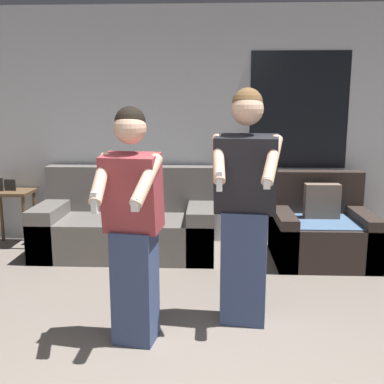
{
  "coord_description": "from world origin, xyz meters",
  "views": [
    {
      "loc": [
        0.15,
        -1.87,
        1.6
      ],
      "look_at": [
        0.02,
        1.15,
        1.02
      ],
      "focal_mm": 42.0,
      "sensor_mm": 36.0,
      "label": 1
    }
  ],
  "objects_px": {
    "couch": "(127,225)",
    "armchair": "(321,231)",
    "person_left": "(133,226)",
    "side_table": "(11,200)",
    "person_right": "(245,208)"
  },
  "relations": [
    {
      "from": "armchair",
      "to": "side_table",
      "type": "relative_size",
      "value": 1.25
    },
    {
      "from": "couch",
      "to": "armchair",
      "type": "xyz_separation_m",
      "value": [
        2.08,
        -0.13,
        -0.01
      ]
    },
    {
      "from": "side_table",
      "to": "armchair",
      "type": "bearing_deg",
      "value": -5.53
    },
    {
      "from": "couch",
      "to": "person_left",
      "type": "relative_size",
      "value": 1.19
    },
    {
      "from": "couch",
      "to": "person_left",
      "type": "height_order",
      "value": "person_left"
    },
    {
      "from": "armchair",
      "to": "person_left",
      "type": "height_order",
      "value": "person_left"
    },
    {
      "from": "person_right",
      "to": "side_table",
      "type": "bearing_deg",
      "value": 144.79
    },
    {
      "from": "side_table",
      "to": "person_left",
      "type": "height_order",
      "value": "person_left"
    },
    {
      "from": "armchair",
      "to": "person_left",
      "type": "relative_size",
      "value": 0.62
    },
    {
      "from": "couch",
      "to": "armchair",
      "type": "distance_m",
      "value": 2.09
    },
    {
      "from": "armchair",
      "to": "person_left",
      "type": "bearing_deg",
      "value": -133.3
    },
    {
      "from": "side_table",
      "to": "couch",
      "type": "bearing_deg",
      "value": -8.39
    },
    {
      "from": "person_left",
      "to": "side_table",
      "type": "bearing_deg",
      "value": 130.22
    },
    {
      "from": "armchair",
      "to": "person_left",
      "type": "xyz_separation_m",
      "value": [
        -1.68,
        -1.78,
        0.52
      ]
    },
    {
      "from": "person_left",
      "to": "couch",
      "type": "bearing_deg",
      "value": 101.98
    }
  ]
}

